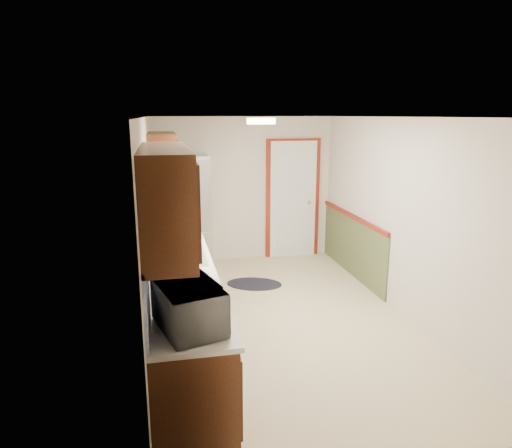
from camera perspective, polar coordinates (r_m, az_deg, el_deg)
name	(u,v)px	position (r m, az deg, el deg)	size (l,w,h in m)	color
room_shell	(282,223)	(5.29, 3.32, 0.10)	(3.20, 5.20, 2.52)	beige
kitchen_run	(177,271)	(4.95, -9.85, -5.75)	(0.63, 4.00, 2.20)	#3B1B0D
back_wall_trim	(305,209)	(7.71, 6.14, 1.93)	(1.12, 2.30, 2.08)	maroon
ceiling_fixture	(261,121)	(4.88, 0.65, 12.75)	(0.30, 0.30, 0.06)	#FFD88C
microwave	(190,302)	(3.29, -8.31, -9.64)	(0.59, 0.33, 0.40)	white
refrigerator	(185,214)	(7.18, -8.91, 1.24)	(0.78, 0.77, 1.84)	#B7B7BC
rug	(254,284)	(6.75, -0.22, -7.50)	(0.81, 0.52, 0.01)	black
cooktop	(176,231)	(6.03, -9.92, -0.86)	(0.45, 0.54, 0.02)	black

